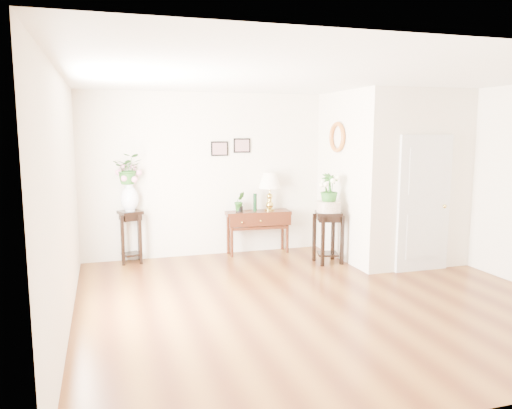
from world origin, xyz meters
name	(u,v)px	position (x,y,z in m)	size (l,w,h in m)	color
floor	(317,299)	(0.00, 0.00, 0.00)	(6.00, 5.50, 0.02)	brown
ceiling	(322,77)	(0.00, 0.00, 2.80)	(6.00, 5.50, 0.02)	white
wall_back	(255,174)	(0.00, 2.75, 1.40)	(6.00, 0.02, 2.80)	silver
wall_front	(475,236)	(0.00, -2.75, 1.40)	(6.00, 0.02, 2.80)	silver
wall_left	(64,202)	(-3.00, 0.00, 1.40)	(0.02, 5.50, 2.80)	silver
partition	(389,175)	(2.10, 1.77, 1.40)	(1.80, 1.95, 2.80)	silver
door	(424,204)	(2.10, 0.78, 1.05)	(0.90, 0.05, 2.10)	silver
art_print_left	(220,149)	(-0.65, 2.73, 1.85)	(0.30, 0.02, 0.25)	black
art_print_right	(242,146)	(-0.25, 2.73, 1.90)	(0.30, 0.02, 0.25)	black
wall_ornament	(337,137)	(1.16, 1.90, 2.05)	(0.51, 0.51, 0.07)	#B26228
console_table	(258,232)	(-0.01, 2.57, 0.38)	(1.14, 0.38, 0.76)	black
table_lamp	(270,191)	(0.21, 2.57, 1.11)	(0.39, 0.39, 0.68)	gold
green_vase	(255,202)	(-0.06, 2.57, 0.93)	(0.06, 0.06, 0.31)	black
potted_plant	(240,202)	(-0.34, 2.57, 0.93)	(0.19, 0.15, 0.34)	#21561A
plant_stand_a	(131,237)	(-2.19, 2.57, 0.43)	(0.34, 0.34, 0.86)	black
porcelain_vase	(130,197)	(-2.19, 2.57, 1.09)	(0.29, 0.29, 0.49)	white
lily_arrangement	(129,171)	(-2.19, 2.57, 1.51)	(0.45, 0.39, 0.50)	#21561A
plant_stand_b	(328,237)	(0.90, 1.62, 0.43)	(0.40, 0.40, 0.85)	black
ceramic_bowl	(329,207)	(0.90, 1.62, 0.93)	(0.39, 0.39, 0.18)	beige
narcissus	(329,189)	(0.90, 1.62, 1.22)	(0.28, 0.28, 0.50)	#21561A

